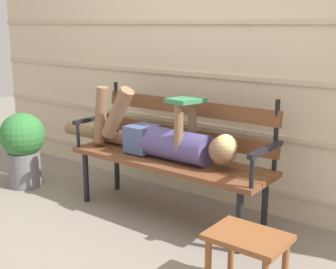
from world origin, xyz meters
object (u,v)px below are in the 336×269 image
reclining_person (159,137)px  footstool (247,247)px  park_bench (174,150)px  potted_plant (23,145)px

reclining_person → footstool: 1.22m
park_bench → potted_plant: (-1.40, -0.33, -0.12)m
reclining_person → potted_plant: bearing=-168.9°
park_bench → footstool: size_ratio=3.91×
park_bench → potted_plant: size_ratio=2.40×
potted_plant → reclining_person: bearing=11.1°
park_bench → reclining_person: (-0.08, -0.07, 0.10)m
reclining_person → park_bench: bearing=40.4°
footstool → potted_plant: potted_plant is taller
footstool → potted_plant: bearing=172.7°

